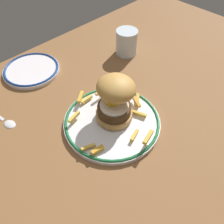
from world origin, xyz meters
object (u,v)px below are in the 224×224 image
Objects in this scene: side_plate at (31,70)px; burger at (115,98)px; water_glass at (126,44)px; dinner_plate at (112,121)px; spoon at (6,121)px.

burger is at bearing -81.41° from side_plate.
water_glass is 0.48× the size of side_plate.
dinner_plate is 1.81× the size of burger.
spoon is at bearing 134.14° from dinner_plate.
water_glass reaches higher than dinner_plate.
burger is 31.48cm from water_glass.
water_glass reaches higher than side_plate.
water_glass is at bearing 37.06° from burger.
side_plate is (-3.30, 34.20, -0.00)cm from dinner_plate.
side_plate is at bearing 98.59° from burger.
dinner_plate is 33.26cm from water_glass.
side_plate is (-29.97, 14.54, -2.91)cm from water_glass.
burger reaches higher than water_glass.
dinner_plate is 28.59cm from spoon.
burger is 34.42cm from side_plate.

